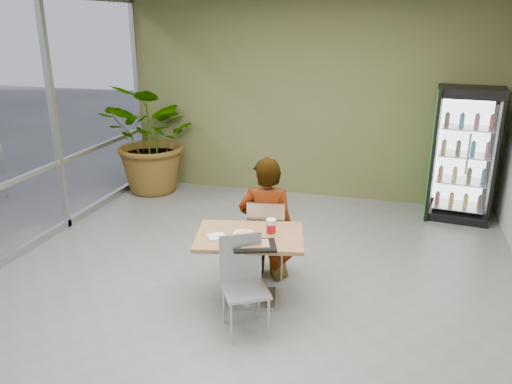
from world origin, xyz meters
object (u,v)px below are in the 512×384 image
dining_table (250,254)px  seated_woman (266,231)px  chair_far (266,233)px  potted_plant (155,139)px  beverage_fridge (464,155)px  chair_near (243,276)px  cafeteria_tray (255,246)px  soda_cup (271,228)px

dining_table → seated_woman: 0.59m
chair_far → potted_plant: potted_plant is taller
dining_table → potted_plant: bearing=130.0°
dining_table → beverage_fridge: 3.92m
seated_woman → potted_plant: 3.55m
seated_woman → beverage_fridge: beverage_fridge is taller
dining_table → potted_plant: (-2.53, 3.02, 0.39)m
seated_woman → potted_plant: bearing=-52.3°
dining_table → chair_near: 0.46m
dining_table → chair_far: chair_far is taller
seated_woman → cafeteria_tray: 0.88m
chair_near → potted_plant: bearing=96.5°
chair_near → potted_plant: potted_plant is taller
dining_table → soda_cup: bearing=9.8°
seated_woman → potted_plant: size_ratio=0.92×
chair_near → cafeteria_tray: (0.06, 0.20, 0.23)m
chair_far → soda_cup: bearing=100.4°
beverage_fridge → potted_plant: size_ratio=1.04×
chair_near → soda_cup: size_ratio=5.20×
chair_near → dining_table: bearing=68.0°
cafeteria_tray → beverage_fridge: (2.20, 3.38, 0.20)m
chair_near → seated_woman: bearing=62.1°
cafeteria_tray → beverage_fridge: bearing=56.9°
dining_table → soda_cup: size_ratio=6.84×
chair_near → soda_cup: (0.15, 0.50, 0.30)m
chair_far → seated_woman: bearing=-81.2°
beverage_fridge → soda_cup: bearing=-117.3°
chair_far → seated_woman: 0.05m
chair_far → chair_near: bearing=82.9°
chair_near → beverage_fridge: (2.26, 3.58, 0.43)m
seated_woman → potted_plant: (-2.56, 2.43, 0.37)m
chair_far → seated_woman: size_ratio=0.55×
beverage_fridge → potted_plant: 4.86m
chair_near → cafeteria_tray: 0.31m
soda_cup → cafeteria_tray: (-0.09, -0.30, -0.07)m
chair_near → soda_cup: soda_cup is taller
dining_table → seated_woman: (0.02, 0.59, 0.02)m
beverage_fridge → potted_plant: (-4.86, -0.10, -0.03)m
seated_woman → cafeteria_tray: size_ratio=4.22×
cafeteria_tray → beverage_fridge: size_ratio=0.21×
chair_far → cafeteria_tray: (0.09, -0.80, 0.21)m
dining_table → seated_woman: bearing=87.7°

